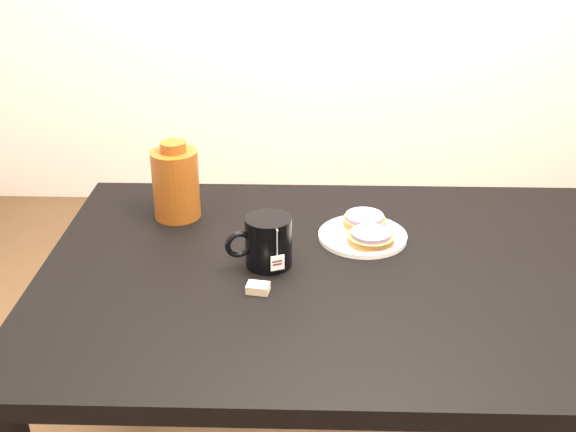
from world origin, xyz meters
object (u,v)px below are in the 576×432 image
(bagel_back, at_px, (364,220))
(bagel_package, at_px, (176,183))
(table, at_px, (365,302))
(mug, at_px, (267,241))
(plate, at_px, (363,235))
(bagel_front, at_px, (371,237))
(teabag_pouch, at_px, (258,288))

(bagel_back, distance_m, bagel_package, 0.46)
(bagel_back, bearing_deg, bagel_package, 172.53)
(bagel_package, bearing_deg, table, -29.03)
(mug, bearing_deg, bagel_back, 16.46)
(table, relative_size, plate, 6.86)
(table, bearing_deg, bagel_package, 150.97)
(bagel_package, bearing_deg, plate, -13.44)
(table, xyz_separation_m, bagel_package, (-0.45, 0.25, 0.17))
(bagel_front, xyz_separation_m, bagel_package, (-0.46, 0.15, 0.06))
(teabag_pouch, bearing_deg, mug, 83.12)
(mug, height_order, bagel_package, bagel_package)
(mug, distance_m, bagel_package, 0.33)
(bagel_front, height_order, teabag_pouch, bagel_front)
(table, distance_m, bagel_front, 0.15)
(mug, bearing_deg, bagel_package, 112.60)
(table, xyz_separation_m, teabag_pouch, (-0.23, -0.10, 0.09))
(plate, relative_size, bagel_back, 1.88)
(table, height_order, teabag_pouch, teabag_pouch)
(plate, height_order, mug, mug)
(table, bearing_deg, teabag_pouch, -156.24)
(table, xyz_separation_m, bagel_front, (0.02, 0.10, 0.11))
(bagel_front, height_order, mug, mug)
(plate, relative_size, teabag_pouch, 4.54)
(table, height_order, plate, plate)
(plate, bearing_deg, mug, -148.89)
(bagel_front, distance_m, bagel_package, 0.49)
(mug, distance_m, teabag_pouch, 0.12)
(table, height_order, mug, mug)
(table, relative_size, mug, 8.91)
(plate, relative_size, bagel_package, 1.06)
(plate, xyz_separation_m, teabag_pouch, (-0.23, -0.24, 0.00))
(table, distance_m, bagel_back, 0.22)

